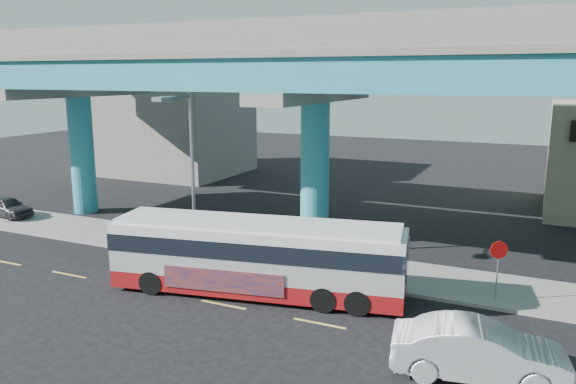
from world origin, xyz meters
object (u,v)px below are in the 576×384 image
at_px(sedan, 479,351).
at_px(stop_sign, 498,258).
at_px(transit_bus, 257,254).
at_px(parked_car, 7,207).
at_px(street_lamp, 185,153).

bearing_deg(sedan, stop_sign, -10.09).
bearing_deg(transit_bus, stop_sign, 7.70).
height_order(parked_car, street_lamp, street_lamp).
distance_m(parked_car, stop_sign, 28.61).
xyz_separation_m(transit_bus, street_lamp, (-4.83, 2.16, 3.56)).
bearing_deg(stop_sign, parked_car, 172.74).
bearing_deg(sedan, parked_car, 65.33).
xyz_separation_m(sedan, parked_car, (-28.58, 7.31, -0.06)).
bearing_deg(sedan, transit_bus, 60.97).
xyz_separation_m(street_lamp, stop_sign, (13.70, 0.74, -3.35)).
height_order(transit_bus, sedan, transit_bus).
distance_m(sedan, parked_car, 29.50).
distance_m(sedan, stop_sign, 6.01).
height_order(transit_bus, parked_car, transit_bus).
height_order(street_lamp, stop_sign, street_lamp).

